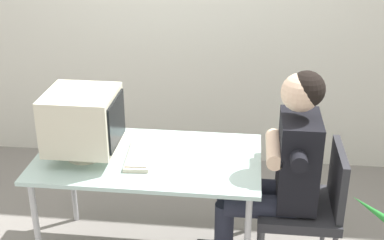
# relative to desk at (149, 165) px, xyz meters

# --- Properties ---
(desk) EXTENTS (1.33, 0.75, 0.71)m
(desk) POSITION_rel_desk_xyz_m (0.00, 0.00, 0.00)
(desk) COLOR #B7B7BC
(desk) RESTS_ON ground_plane
(crt_monitor) EXTENTS (0.40, 0.39, 0.41)m
(crt_monitor) POSITION_rel_desk_xyz_m (-0.36, -0.05, 0.29)
(crt_monitor) COLOR beige
(crt_monitor) RESTS_ON desk
(keyboard) EXTENTS (0.17, 0.42, 0.03)m
(keyboard) POSITION_rel_desk_xyz_m (-0.05, -0.00, 0.07)
(keyboard) COLOR beige
(keyboard) RESTS_ON desk
(office_chair) EXTENTS (0.47, 0.47, 0.83)m
(office_chair) POSITION_rel_desk_xyz_m (0.95, -0.03, -0.17)
(office_chair) COLOR #4C4C51
(office_chair) RESTS_ON ground_plane
(person_seated) EXTENTS (0.70, 0.55, 1.29)m
(person_seated) POSITION_rel_desk_xyz_m (0.77, -0.03, 0.06)
(person_seated) COLOR black
(person_seated) RESTS_ON ground_plane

